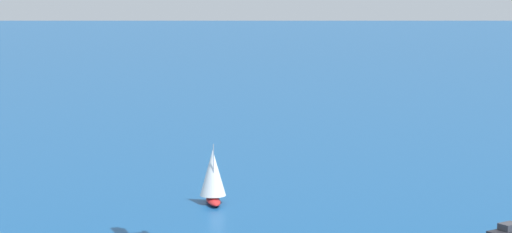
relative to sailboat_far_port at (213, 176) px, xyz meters
name	(u,v)px	position (x,y,z in m)	size (l,w,h in m)	color
sailboat_far_port	(213,176)	(0.00, 0.00, 0.00)	(7.62, 4.47, 9.63)	#B21E1E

